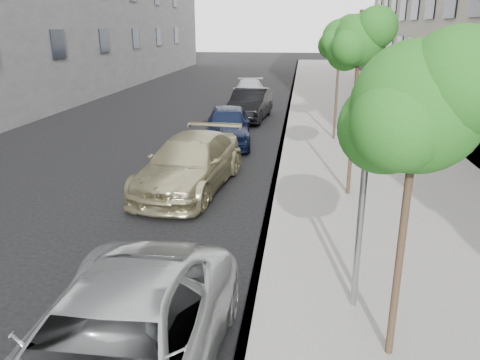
% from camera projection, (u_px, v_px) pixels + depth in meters
% --- Properties ---
extents(sidewalk, '(6.40, 72.00, 0.14)m').
position_uv_depth(sidewalk, '(343.00, 103.00, 27.53)').
color(sidewalk, gray).
rests_on(sidewalk, ground).
extents(curb, '(0.15, 72.00, 0.14)m').
position_uv_depth(curb, '(290.00, 102.00, 27.91)').
color(curb, '#9E9B93').
rests_on(curb, ground).
extents(tree_near, '(1.86, 1.66, 4.32)m').
position_uv_depth(tree_near, '(420.00, 107.00, 5.39)').
color(tree_near, '#38281C').
rests_on(tree_near, sidewalk).
extents(tree_mid, '(1.61, 1.41, 4.75)m').
position_uv_depth(tree_mid, '(361.00, 40.00, 11.34)').
color(tree_mid, '#38281C').
rests_on(tree_mid, sidewalk).
extents(tree_far, '(1.69, 1.49, 4.70)m').
position_uv_depth(tree_far, '(341.00, 37.00, 17.48)').
color(tree_far, '#38281C').
rests_on(tree_far, sidewalk).
extents(signal_pole, '(0.29, 0.26, 3.25)m').
position_uv_depth(signal_pole, '(363.00, 186.00, 6.94)').
color(signal_pole, '#939699').
rests_on(signal_pole, sidewalk).
extents(minivan, '(2.47, 5.26, 1.46)m').
position_uv_depth(minivan, '(114.00, 355.00, 5.52)').
color(minivan, '#B6B9BB').
rests_on(minivan, ground).
extents(suv, '(2.68, 5.32, 1.48)m').
position_uv_depth(suv, '(190.00, 163.00, 13.15)').
color(suv, tan).
rests_on(suv, ground).
extents(sedan_blue, '(2.31, 4.57, 1.49)m').
position_uv_depth(sedan_blue, '(227.00, 125.00, 18.15)').
color(sedan_blue, black).
rests_on(sedan_blue, ground).
extents(sedan_black, '(1.97, 4.68, 1.50)m').
position_uv_depth(sedan_black, '(250.00, 105.00, 22.89)').
color(sedan_black, black).
rests_on(sedan_black, ground).
extents(sedan_rear, '(2.22, 4.73, 1.34)m').
position_uv_depth(sedan_rear, '(249.00, 92.00, 27.87)').
color(sedan_rear, '#B4B7BD').
rests_on(sedan_rear, ground).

